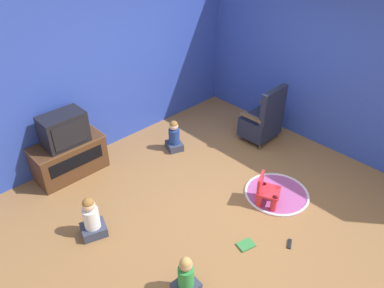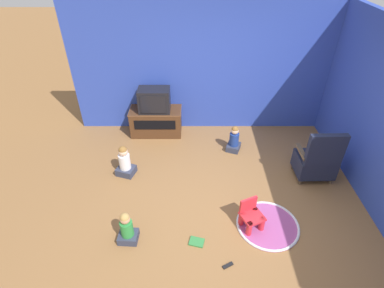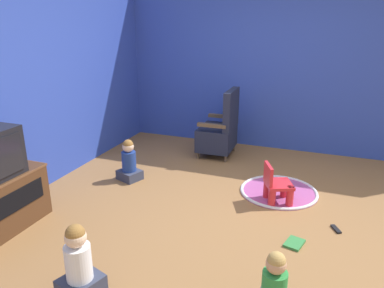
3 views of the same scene
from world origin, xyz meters
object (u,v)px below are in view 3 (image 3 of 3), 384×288
remote_control (336,229)px  black_armchair (220,131)px  child_watching_right (79,264)px  book (294,243)px  yellow_kid_chair (277,187)px  child_watching_left (129,162)px

remote_control → black_armchair: bearing=17.6°
child_watching_right → remote_control: size_ratio=3.89×
black_armchair → remote_control: 2.41m
book → yellow_kid_chair: bearing=-144.9°
yellow_kid_chair → remote_control: yellow_kid_chair is taller
book → child_watching_left: bearing=-94.6°
black_armchair → child_watching_right: size_ratio=1.71×
black_armchair → remote_control: (-1.65, -1.71, -0.37)m
child_watching_right → remote_control: bearing=-29.9°
book → child_watching_right: bearing=-35.1°
black_armchair → yellow_kid_chair: (-1.26, -1.05, -0.20)m
yellow_kid_chair → book: yellow_kid_chair is taller
yellow_kid_chair → child_watching_left: (-0.04, 1.88, 0.05)m
child_watching_right → book: (1.24, -1.46, -0.25)m
child_watching_left → book: (-0.76, -2.18, -0.22)m
child_watching_right → remote_control: child_watching_right is taller
black_armchair → child_watching_right: black_armchair is taller
black_armchair → remote_control: bearing=44.5°
yellow_kid_chair → child_watching_left: 1.88m
black_armchair → child_watching_left: (-1.30, 0.83, -0.15)m
book → remote_control: 0.54m
child_watching_left → remote_control: bearing=-167.5°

